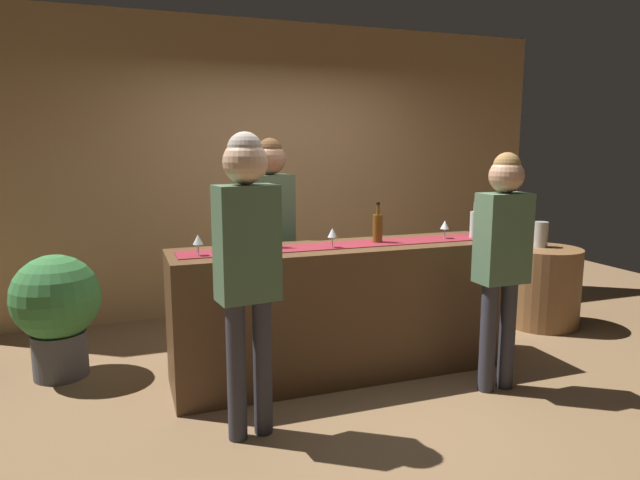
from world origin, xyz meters
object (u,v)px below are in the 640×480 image
Objects in this scene: wine_bottle_amber at (378,228)px; wine_glass_far_end at (445,225)px; wine_glass_mid_counter at (332,233)px; vase_on_side_table at (541,234)px; bartender at (271,222)px; wine_bottle_green at (270,232)px; wine_bottle_clear at (475,224)px; customer_browsing at (247,252)px; customer_sipping at (502,247)px; round_side_table at (542,287)px; wine_glass_near_customer at (198,240)px; potted_plant_tall at (57,307)px.

wine_glass_far_end is at bearing -1.55° from wine_bottle_amber.
vase_on_side_table is at bearing 14.08° from wine_glass_mid_counter.
bartender reaches higher than wine_glass_far_end.
vase_on_side_table is (2.75, 0.43, -0.23)m from wine_bottle_green.
wine_bottle_clear is 2.03m from customer_browsing.
bartender reaches higher than wine_bottle_amber.
customer_sipping is at bearing -5.99° from customer_browsing.
wine_bottle_green is 0.81m from wine_bottle_amber.
wine_bottle_green reaches higher than round_side_table.
vase_on_side_table is at bearing 8.82° from wine_bottle_green.
round_side_table is at bearing 12.44° from wine_glass_mid_counter.
wine_bottle_amber reaches higher than wine_glass_mid_counter.
wine_glass_near_customer is 0.09× the size of customer_sipping.
wine_glass_far_end is at bearing -3.19° from wine_bottle_green.
customer_browsing is at bearing -148.71° from wine_bottle_amber.
customer_browsing is (0.19, -0.61, 0.02)m from wine_glass_near_customer.
wine_glass_far_end reaches higher than round_side_table.
customer_browsing is at bearing -49.53° from potted_plant_tall.
wine_bottle_amber is 0.90m from customer_sipping.
round_side_table is (3.26, 0.49, -0.71)m from wine_glass_near_customer.
vase_on_side_table is 0.26× the size of potted_plant_tall.
bartender is 1.33m from customer_browsing.
customer_browsing is (-0.47, -1.25, 0.01)m from bartender.
wine_glass_mid_counter is (0.41, -0.16, -0.01)m from wine_bottle_green.
customer_browsing is at bearing 56.55° from bartender.
round_side_table is (2.74, 0.36, -0.72)m from wine_bottle_green.
wine_glass_far_end is at bearing 4.95° from wine_glass_mid_counter.
customer_sipping is at bearing -28.00° from wine_glass_mid_counter.
wine_glass_mid_counter is 0.71m from bartender.
round_side_table is (1.14, 0.48, -0.72)m from wine_bottle_clear.
customer_sipping is (1.43, -0.70, -0.08)m from wine_bottle_green.
customer_browsing reaches higher than wine_glass_far_end.
wine_bottle_clear is 1.20m from wine_glass_mid_counter.
wine_bottle_green is 0.82m from customer_browsing.
bartender is 1.06× the size of customer_sipping.
potted_plant_tall is at bearing 164.36° from wine_bottle_amber.
wine_glass_far_end is 0.63m from customer_sipping.
wine_bottle_clear is at bearing -4.84° from wine_bottle_amber.
customer_sipping is (0.62, -0.64, -0.08)m from wine_bottle_amber.
wine_bottle_clear is 0.41× the size of round_side_table.
wine_bottle_green is at bearing 175.42° from wine_bottle_clear.
wine_bottle_clear is 2.12m from wine_glass_near_customer.
bartender reaches higher than wine_glass_mid_counter.
potted_plant_tall is at bearing 158.59° from wine_glass_mid_counter.
round_side_table is 4.21m from potted_plant_tall.
wine_glass_mid_counter is at bearing 31.12° from customer_browsing.
wine_bottle_clear is 0.33× the size of potted_plant_tall.
wine_bottle_amber is 2.01m from vase_on_side_table.
wine_glass_far_end is (0.96, 0.08, 0.00)m from wine_glass_mid_counter.
customer_browsing is 1.83m from potted_plant_tall.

